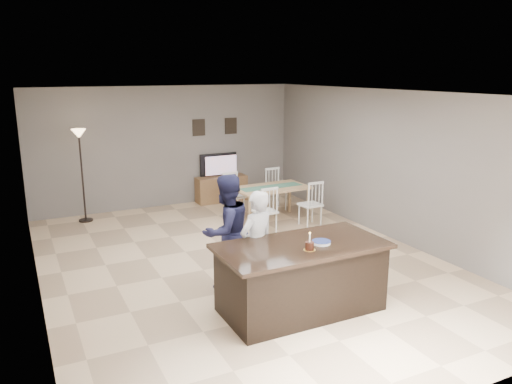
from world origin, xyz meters
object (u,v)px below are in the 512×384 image
plate_stack (321,242)px  floor_lamp (80,150)px  man (226,231)px  birthday_cake (310,246)px  kitchen_island (301,277)px  tv_console (221,189)px  television (220,165)px  dining_table (271,193)px  woman (257,246)px

plate_stack → floor_lamp: floor_lamp is taller
man → birthday_cake: 1.44m
kitchen_island → man: (-0.56, 1.12, 0.37)m
tv_console → television: television is taller
television → dining_table: television is taller
television → man: 4.85m
birthday_cake → man: bearing=111.7°
kitchen_island → man: man is taller
man → floor_lamp: bearing=-90.1°
kitchen_island → plate_stack: plate_stack is taller
television → birthday_cake: birthday_cake is taller
kitchen_island → television: size_ratio=2.35×
man → television: bearing=-129.3°
man → dining_table: size_ratio=0.93×
man → plate_stack: 1.45m
television → man: (-1.76, -4.52, -0.04)m
floor_lamp → television: bearing=5.6°
dining_table → floor_lamp: bearing=151.9°
plate_stack → dining_table: 4.00m
kitchen_island → plate_stack: (0.23, -0.10, 0.46)m
floor_lamp → man: bearing=-72.0°
woman → plate_stack: (0.59, -0.65, 0.16)m
tv_console → floor_lamp: floor_lamp is taller
dining_table → floor_lamp: size_ratio=0.93×
birthday_cake → tv_console: bearing=78.1°
kitchen_island → birthday_cake: (-0.02, -0.22, 0.50)m
tv_console → plate_stack: plate_stack is taller
kitchen_island → dining_table: dining_table is taller
plate_stack → dining_table: plate_stack is taller
kitchen_island → plate_stack: bearing=-22.8°
woman → floor_lamp: bearing=-89.4°
kitchen_island → woman: woman is taller
tv_console → man: bearing=-111.5°
tv_console → birthday_cake: (-1.22, -5.79, 0.65)m
television → woman: bearing=73.0°
plate_stack → woman: bearing=132.4°
birthday_cake → dining_table: size_ratio=0.13×
tv_console → television: bearing=90.0°
tv_console → floor_lamp: 3.35m
kitchen_island → woman: bearing=123.3°
birthday_cake → dining_table: bearing=68.4°
television → kitchen_island: bearing=78.0°
man → dining_table: bearing=-147.2°
woman → man: (-0.19, 0.57, 0.06)m
kitchen_island → television: television is taller
woman → man: bearing=-88.5°
man → birthday_cake: bearing=93.5°
man → woman: bearing=90.9°
man → birthday_cake: size_ratio=7.20×
birthday_cake → kitchen_island: bearing=83.6°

